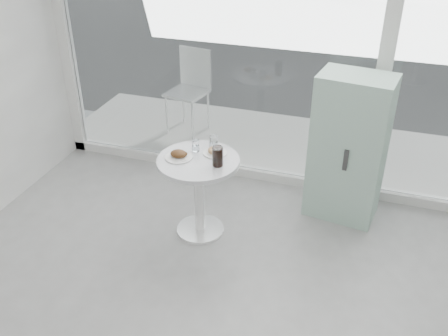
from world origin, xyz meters
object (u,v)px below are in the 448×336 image
(main_table, at_px, (199,181))
(water_tumbler_b, at_px, (214,143))
(mint_cabinet, at_px, (348,149))
(patio_chair, at_px, (190,85))
(plate_fritter, at_px, (179,155))
(water_tumbler_a, at_px, (196,146))
(cola_glass, at_px, (218,157))
(plate_donut, at_px, (215,151))

(main_table, relative_size, water_tumbler_b, 6.09)
(mint_cabinet, height_order, patio_chair, mint_cabinet)
(patio_chair, height_order, plate_fritter, patio_chair)
(plate_fritter, height_order, water_tumbler_b, water_tumbler_b)
(water_tumbler_a, height_order, cola_glass, cola_glass)
(plate_donut, height_order, water_tumbler_a, water_tumbler_a)
(water_tumbler_a, bearing_deg, main_table, -61.44)
(water_tumbler_a, bearing_deg, mint_cabinet, 24.87)
(patio_chair, distance_m, water_tumbler_a, 1.97)
(mint_cabinet, xyz_separation_m, plate_donut, (-1.10, -0.58, 0.08))
(cola_glass, bearing_deg, mint_cabinet, 37.31)
(patio_chair, bearing_deg, water_tumbler_a, -55.94)
(mint_cabinet, height_order, cola_glass, mint_cabinet)
(water_tumbler_b, relative_size, cola_glass, 0.73)
(main_table, xyz_separation_m, cola_glass, (0.19, -0.05, 0.30))
(patio_chair, height_order, plate_donut, patio_chair)
(mint_cabinet, xyz_separation_m, water_tumbler_b, (-1.14, -0.50, 0.12))
(patio_chair, xyz_separation_m, plate_fritter, (0.67, -1.96, 0.16))
(cola_glass, bearing_deg, water_tumbler_a, 146.10)
(main_table, relative_size, patio_chair, 0.75)
(main_table, relative_size, mint_cabinet, 0.54)
(plate_donut, distance_m, water_tumbler_b, 0.09)
(patio_chair, height_order, cola_glass, patio_chair)
(main_table, relative_size, plate_donut, 3.63)
(cola_glass, bearing_deg, plate_fritter, 176.76)
(mint_cabinet, distance_m, plate_donut, 1.25)
(mint_cabinet, height_order, water_tumbler_a, mint_cabinet)
(plate_donut, xyz_separation_m, water_tumbler_b, (-0.04, 0.08, 0.04))
(water_tumbler_a, relative_size, cola_glass, 0.62)
(main_table, distance_m, patio_chair, 2.11)
(main_table, xyz_separation_m, water_tumbler_b, (0.07, 0.22, 0.28))
(mint_cabinet, relative_size, cola_glass, 8.14)
(water_tumbler_b, bearing_deg, mint_cabinet, 23.88)
(plate_fritter, xyz_separation_m, plate_donut, (0.27, 0.17, -0.01))
(water_tumbler_a, distance_m, cola_glass, 0.32)
(cola_glass, bearing_deg, water_tumbler_b, 115.73)
(water_tumbler_b, bearing_deg, patio_chair, 117.74)
(main_table, height_order, cola_glass, cola_glass)
(plate_fritter, relative_size, plate_donut, 1.13)
(plate_fritter, xyz_separation_m, water_tumbler_a, (0.09, 0.16, 0.02))
(water_tumbler_a, xyz_separation_m, cola_glass, (0.27, -0.18, 0.04))
(main_table, distance_m, cola_glass, 0.36)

